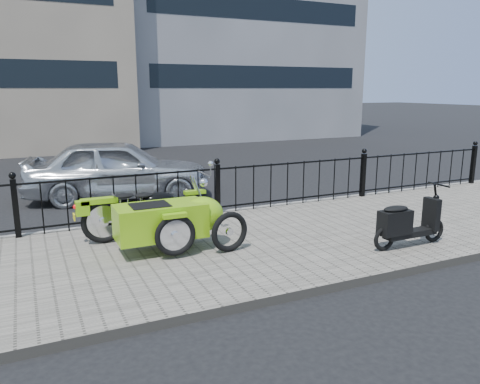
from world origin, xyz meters
name	(u,v)px	position (x,y,z in m)	size (l,w,h in m)	color
ground	(247,238)	(0.00, 0.00, 0.00)	(120.00, 120.00, 0.00)	black
sidewalk	(260,244)	(0.00, -0.50, 0.06)	(30.00, 3.80, 0.12)	#656056
curb	(215,215)	(0.00, 1.44, 0.06)	(30.00, 0.10, 0.12)	gray
iron_fence	(217,190)	(0.00, 1.30, 0.59)	(14.11, 0.11, 1.08)	black
motorcycle_sidecar	(170,217)	(-1.40, -0.21, 0.59)	(2.28, 1.48, 0.98)	black
scooter	(406,224)	(1.85, -1.72, 0.48)	(1.38, 0.40, 0.94)	black
spare_tire	(230,232)	(-0.66, -0.78, 0.42)	(0.61, 0.61, 0.09)	black
sedan_car	(118,169)	(-1.38, 3.86, 0.69)	(1.63, 4.05, 1.38)	silver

